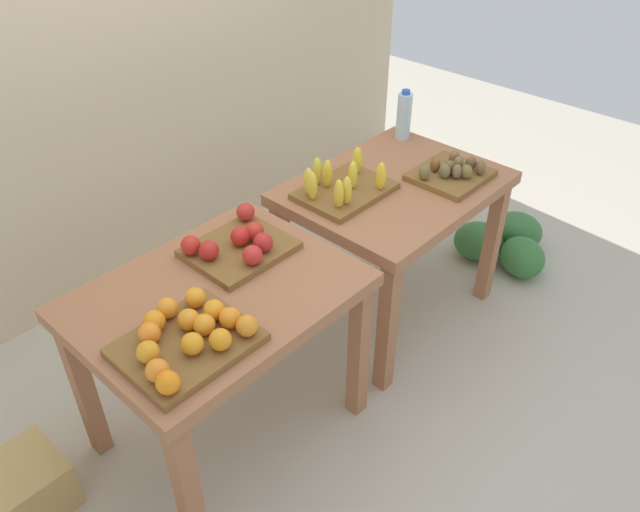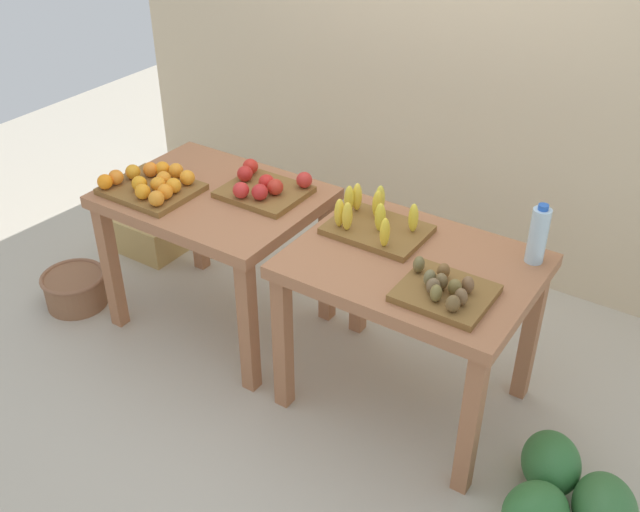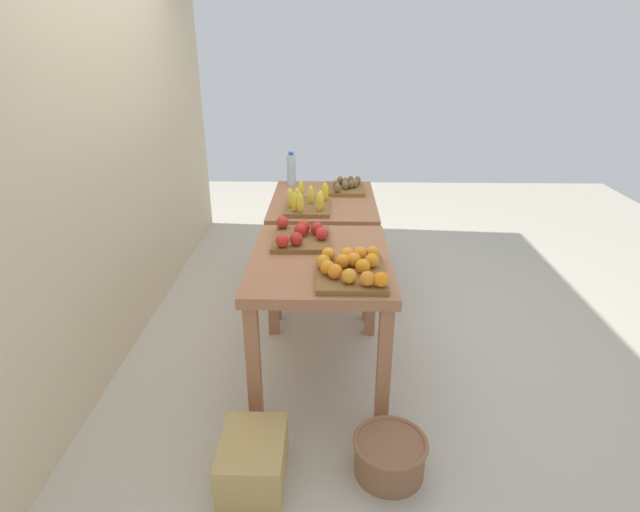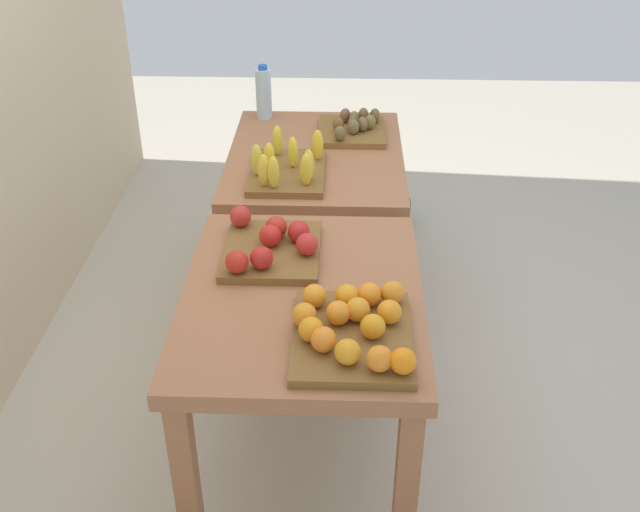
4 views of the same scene
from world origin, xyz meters
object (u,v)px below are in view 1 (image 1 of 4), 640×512
(display_table_left, at_px, (219,314))
(banana_crate, at_px, (342,186))
(water_bottle, at_px, (404,116))
(kiwi_bin, at_px, (452,172))
(watermelon_pile, at_px, (505,242))
(apple_bin, at_px, (238,244))
(display_table_right, at_px, (394,204))
(orange_bin, at_px, (188,337))
(cardboard_produce_box, at_px, (13,495))

(display_table_left, xyz_separation_m, banana_crate, (0.86, 0.11, 0.17))
(banana_crate, relative_size, water_bottle, 1.61)
(kiwi_bin, relative_size, watermelon_pile, 0.56)
(apple_bin, distance_m, banana_crate, 0.63)
(display_table_right, bearing_deg, apple_bin, 172.20)
(orange_bin, height_order, cardboard_produce_box, orange_bin)
(display_table_left, bearing_deg, orange_bin, -146.52)
(kiwi_bin, bearing_deg, display_table_right, 142.25)
(orange_bin, height_order, watermelon_pile, orange_bin)
(water_bottle, distance_m, cardboard_produce_box, 2.53)
(display_table_right, xyz_separation_m, water_bottle, (0.43, 0.28, 0.25))
(orange_bin, bearing_deg, display_table_right, 6.91)
(kiwi_bin, distance_m, water_bottle, 0.50)
(kiwi_bin, height_order, water_bottle, water_bottle)
(apple_bin, height_order, watermelon_pile, apple_bin)
(watermelon_pile, xyz_separation_m, cardboard_produce_box, (-2.83, 0.55, -0.01))
(kiwi_bin, bearing_deg, apple_bin, 165.24)
(display_table_left, relative_size, cardboard_produce_box, 2.60)
(orange_bin, xyz_separation_m, kiwi_bin, (1.59, -0.01, -0.01))
(display_table_right, bearing_deg, cardboard_produce_box, 171.34)
(orange_bin, height_order, banana_crate, banana_crate)
(display_table_left, height_order, display_table_right, same)
(display_table_right, xyz_separation_m, cardboard_produce_box, (-1.97, 0.30, -0.56))
(apple_bin, xyz_separation_m, cardboard_produce_box, (-1.07, 0.18, -0.72))
(orange_bin, distance_m, banana_crate, 1.14)
(apple_bin, xyz_separation_m, watermelon_pile, (1.76, -0.37, -0.72))
(display_table_right, bearing_deg, orange_bin, -173.09)
(water_bottle, bearing_deg, banana_crate, -166.63)
(display_table_right, bearing_deg, display_table_left, 180.00)
(display_table_right, height_order, apple_bin, apple_bin)
(orange_bin, height_order, apple_bin, apple_bin)
(banana_crate, bearing_deg, apple_bin, 179.16)
(banana_crate, distance_m, kiwi_bin, 0.56)
(kiwi_bin, xyz_separation_m, water_bottle, (0.21, 0.45, 0.10))
(orange_bin, xyz_separation_m, cardboard_produce_box, (-0.60, 0.47, -0.73))
(watermelon_pile, bearing_deg, water_bottle, 129.47)
(banana_crate, bearing_deg, water_bottle, 13.37)
(water_bottle, bearing_deg, apple_bin, -173.34)
(apple_bin, xyz_separation_m, banana_crate, (0.63, -0.01, 0.01))
(display_table_right, relative_size, apple_bin, 2.43)
(orange_bin, relative_size, apple_bin, 1.03)
(display_table_right, distance_m, water_bottle, 0.57)
(cardboard_produce_box, bearing_deg, display_table_right, -8.66)
(display_table_right, distance_m, kiwi_bin, 0.32)
(banana_crate, xyz_separation_m, water_bottle, (0.69, 0.16, 0.08))
(apple_bin, bearing_deg, display_table_left, -151.22)
(display_table_right, height_order, banana_crate, banana_crate)
(display_table_left, bearing_deg, display_table_right, 0.00)
(water_bottle, height_order, cardboard_produce_box, water_bottle)
(display_table_left, relative_size, watermelon_pile, 1.63)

